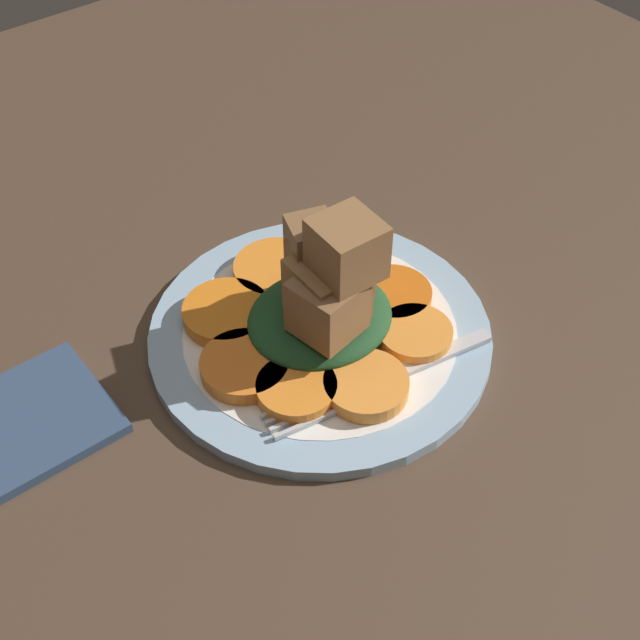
# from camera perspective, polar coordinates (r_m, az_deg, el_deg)

# --- Properties ---
(table_slab) EXTENTS (1.20, 1.20, 0.02)m
(table_slab) POSITION_cam_1_polar(r_m,az_deg,el_deg) (0.68, 0.00, -1.82)
(table_slab) COLOR #4C3828
(table_slab) RESTS_ON ground
(plate) EXTENTS (0.26, 0.26, 0.01)m
(plate) POSITION_cam_1_polar(r_m,az_deg,el_deg) (0.67, 0.00, -0.94)
(plate) COLOR #99B7D1
(plate) RESTS_ON table_slab
(carrot_slice_0) EXTENTS (0.06, 0.06, 0.01)m
(carrot_slice_0) POSITION_cam_1_polar(r_m,az_deg,el_deg) (0.66, 6.10, -0.95)
(carrot_slice_0) COLOR orange
(carrot_slice_0) RESTS_ON plate
(carrot_slice_1) EXTENTS (0.06, 0.06, 0.01)m
(carrot_slice_1) POSITION_cam_1_polar(r_m,az_deg,el_deg) (0.69, 4.70, 1.56)
(carrot_slice_1) COLOR #D66115
(carrot_slice_1) RESTS_ON plate
(carrot_slice_2) EXTENTS (0.05, 0.05, 0.01)m
(carrot_slice_2) POSITION_cam_1_polar(r_m,az_deg,el_deg) (0.71, 1.65, 3.69)
(carrot_slice_2) COLOR orange
(carrot_slice_2) RESTS_ON plate
(carrot_slice_3) EXTENTS (0.07, 0.07, 0.01)m
(carrot_slice_3) POSITION_cam_1_polar(r_m,az_deg,el_deg) (0.71, -2.81, 3.19)
(carrot_slice_3) COLOR orange
(carrot_slice_3) RESTS_ON plate
(carrot_slice_4) EXTENTS (0.07, 0.07, 0.01)m
(carrot_slice_4) POSITION_cam_1_polar(r_m,az_deg,el_deg) (0.67, -6.00, 0.46)
(carrot_slice_4) COLOR orange
(carrot_slice_4) RESTS_ON plate
(carrot_slice_5) EXTENTS (0.06, 0.06, 0.01)m
(carrot_slice_5) POSITION_cam_1_polar(r_m,az_deg,el_deg) (0.64, -5.04, -2.73)
(carrot_slice_5) COLOR orange
(carrot_slice_5) RESTS_ON plate
(carrot_slice_6) EXTENTS (0.06, 0.06, 0.01)m
(carrot_slice_6) POSITION_cam_1_polar(r_m,az_deg,el_deg) (0.62, -1.51, -4.44)
(carrot_slice_6) COLOR orange
(carrot_slice_6) RESTS_ON plate
(carrot_slice_7) EXTENTS (0.06, 0.06, 0.01)m
(carrot_slice_7) POSITION_cam_1_polar(r_m,az_deg,el_deg) (0.62, 2.96, -4.20)
(carrot_slice_7) COLOR orange
(carrot_slice_7) RESTS_ON plate
(center_pile) EXTENTS (0.11, 0.10, 0.11)m
(center_pile) POSITION_cam_1_polar(r_m,az_deg,el_deg) (0.64, 0.36, 1.71)
(center_pile) COLOR #1E4723
(center_pile) RESTS_ON plate
(fork) EXTENTS (0.18, 0.05, 0.00)m
(fork) POSITION_cam_1_polar(r_m,az_deg,el_deg) (0.63, 3.66, -3.93)
(fork) COLOR silver
(fork) RESTS_ON plate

